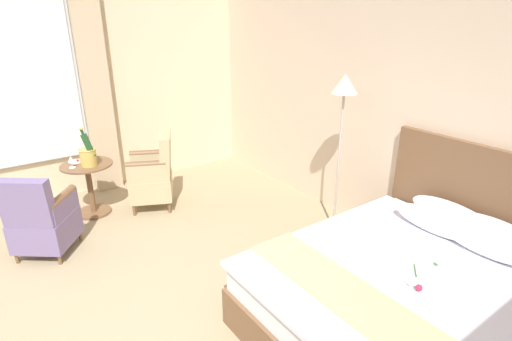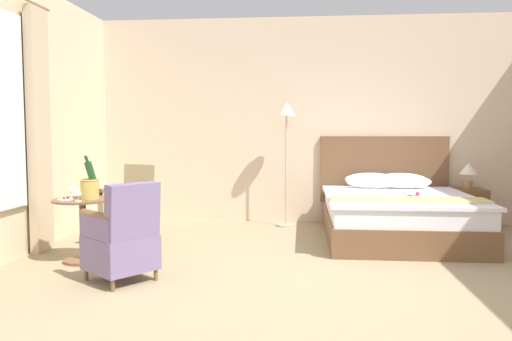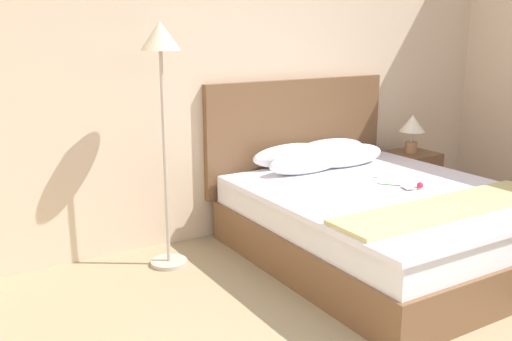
{
  "view_description": "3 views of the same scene",
  "coord_description": "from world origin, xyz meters",
  "px_view_note": "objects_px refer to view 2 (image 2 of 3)",
  "views": [
    {
      "loc": [
        2.41,
        -0.36,
        2.38
      ],
      "look_at": [
        -0.6,
        1.82,
        0.92
      ],
      "focal_mm": 28.0,
      "sensor_mm": 36.0,
      "label": 1
    },
    {
      "loc": [
        -0.2,
        -4.39,
        1.38
      ],
      "look_at": [
        -0.74,
        1.47,
        0.92
      ],
      "focal_mm": 35.0,
      "sensor_mm": 36.0,
      "label": 2
    },
    {
      "loc": [
        -1.96,
        -0.99,
        1.77
      ],
      "look_at": [
        -0.51,
        1.41,
        1.06
      ],
      "focal_mm": 40.0,
      "sensor_mm": 36.0,
      "label": 3
    }
  ],
  "objects_px": {
    "champagne_bucket": "(90,186)",
    "armchair_facing_bed": "(123,239)",
    "floor_lamp_brass": "(286,127)",
    "side_table_round": "(83,226)",
    "armchair_by_window": "(133,210)",
    "bedside_lamp": "(468,171)",
    "wine_glass_near_edge": "(78,192)",
    "nightstand": "(467,209)",
    "bed": "(396,212)",
    "wine_glass_near_bucket": "(71,188)",
    "snack_plate": "(65,199)"
  },
  "relations": [
    {
      "from": "floor_lamp_brass",
      "to": "wine_glass_near_bucket",
      "type": "bearing_deg",
      "value": -135.98
    },
    {
      "from": "bedside_lamp",
      "to": "wine_glass_near_edge",
      "type": "height_order",
      "value": "bedside_lamp"
    },
    {
      "from": "side_table_round",
      "to": "snack_plate",
      "type": "relative_size",
      "value": 4.23
    },
    {
      "from": "bedside_lamp",
      "to": "armchair_facing_bed",
      "type": "relative_size",
      "value": 0.4
    },
    {
      "from": "armchair_facing_bed",
      "to": "floor_lamp_brass",
      "type": "bearing_deg",
      "value": 63.71
    },
    {
      "from": "champagne_bucket",
      "to": "armchair_facing_bed",
      "type": "xyz_separation_m",
      "value": [
        0.59,
        -0.67,
        -0.41
      ]
    },
    {
      "from": "armchair_by_window",
      "to": "side_table_round",
      "type": "bearing_deg",
      "value": -111.38
    },
    {
      "from": "nightstand",
      "to": "champagne_bucket",
      "type": "distance_m",
      "value": 5.11
    },
    {
      "from": "bed",
      "to": "armchair_by_window",
      "type": "bearing_deg",
      "value": -166.25
    },
    {
      "from": "side_table_round",
      "to": "champagne_bucket",
      "type": "relative_size",
      "value": 1.4
    },
    {
      "from": "bedside_lamp",
      "to": "floor_lamp_brass",
      "type": "xyz_separation_m",
      "value": [
        -2.57,
        -0.04,
        0.62
      ]
    },
    {
      "from": "bed",
      "to": "armchair_by_window",
      "type": "distance_m",
      "value": 3.33
    },
    {
      "from": "armchair_facing_bed",
      "to": "champagne_bucket",
      "type": "bearing_deg",
      "value": 131.52
    },
    {
      "from": "nightstand",
      "to": "champagne_bucket",
      "type": "bearing_deg",
      "value": -154.15
    },
    {
      "from": "bed",
      "to": "nightstand",
      "type": "height_order",
      "value": "bed"
    },
    {
      "from": "floor_lamp_brass",
      "to": "side_table_round",
      "type": "relative_size",
      "value": 2.7
    },
    {
      "from": "champagne_bucket",
      "to": "snack_plate",
      "type": "relative_size",
      "value": 3.03
    },
    {
      "from": "bedside_lamp",
      "to": "armchair_by_window",
      "type": "bearing_deg",
      "value": -160.97
    },
    {
      "from": "snack_plate",
      "to": "armchair_by_window",
      "type": "height_order",
      "value": "armchair_by_window"
    },
    {
      "from": "wine_glass_near_edge",
      "to": "armchair_by_window",
      "type": "distance_m",
      "value": 0.99
    },
    {
      "from": "bedside_lamp",
      "to": "nightstand",
      "type": "bearing_deg",
      "value": 0.0
    },
    {
      "from": "side_table_round",
      "to": "wine_glass_near_bucket",
      "type": "distance_m",
      "value": 0.42
    },
    {
      "from": "floor_lamp_brass",
      "to": "champagne_bucket",
      "type": "xyz_separation_m",
      "value": [
        -2.0,
        -2.17,
        -0.63
      ]
    },
    {
      "from": "champagne_bucket",
      "to": "armchair_by_window",
      "type": "xyz_separation_m",
      "value": [
        0.21,
        0.71,
        -0.36
      ]
    },
    {
      "from": "champagne_bucket",
      "to": "nightstand",
      "type": "bearing_deg",
      "value": 25.85
    },
    {
      "from": "wine_glass_near_bucket",
      "to": "armchair_facing_bed",
      "type": "distance_m",
      "value": 1.14
    },
    {
      "from": "wine_glass_near_edge",
      "to": "snack_plate",
      "type": "xyz_separation_m",
      "value": [
        -0.18,
        0.09,
        -0.09
      ]
    },
    {
      "from": "side_table_round",
      "to": "armchair_by_window",
      "type": "bearing_deg",
      "value": 68.62
    },
    {
      "from": "snack_plate",
      "to": "wine_glass_near_bucket",
      "type": "bearing_deg",
      "value": 87.87
    },
    {
      "from": "champagne_bucket",
      "to": "armchair_facing_bed",
      "type": "distance_m",
      "value": 0.99
    },
    {
      "from": "bed",
      "to": "wine_glass_near_bucket",
      "type": "distance_m",
      "value": 3.97
    },
    {
      "from": "floor_lamp_brass",
      "to": "armchair_by_window",
      "type": "height_order",
      "value": "floor_lamp_brass"
    },
    {
      "from": "snack_plate",
      "to": "armchair_by_window",
      "type": "distance_m",
      "value": 0.95
    },
    {
      "from": "champagne_bucket",
      "to": "wine_glass_near_edge",
      "type": "distance_m",
      "value": 0.2
    },
    {
      "from": "bedside_lamp",
      "to": "side_table_round",
      "type": "distance_m",
      "value": 5.18
    },
    {
      "from": "side_table_round",
      "to": "armchair_facing_bed",
      "type": "bearing_deg",
      "value": -44.08
    },
    {
      "from": "champagne_bucket",
      "to": "wine_glass_near_bucket",
      "type": "distance_m",
      "value": 0.22
    },
    {
      "from": "bed",
      "to": "floor_lamp_brass",
      "type": "distance_m",
      "value": 1.94
    },
    {
      "from": "nightstand",
      "to": "champagne_bucket",
      "type": "relative_size",
      "value": 1.2
    },
    {
      "from": "bed",
      "to": "floor_lamp_brass",
      "type": "relative_size",
      "value": 1.26
    },
    {
      "from": "wine_glass_near_bucket",
      "to": "snack_plate",
      "type": "xyz_separation_m",
      "value": [
        -0.0,
        -0.13,
        -0.1
      ]
    },
    {
      "from": "armchair_by_window",
      "to": "wine_glass_near_edge",
      "type": "bearing_deg",
      "value": -105.86
    },
    {
      "from": "nightstand",
      "to": "armchair_by_window",
      "type": "bearing_deg",
      "value": -160.97
    },
    {
      "from": "champagne_bucket",
      "to": "bedside_lamp",
      "type": "bearing_deg",
      "value": 25.85
    },
    {
      "from": "wine_glass_near_bucket",
      "to": "armchair_by_window",
      "type": "relative_size",
      "value": 0.16
    },
    {
      "from": "bedside_lamp",
      "to": "champagne_bucket",
      "type": "bearing_deg",
      "value": -154.15
    },
    {
      "from": "champagne_bucket",
      "to": "armchair_facing_bed",
      "type": "relative_size",
      "value": 0.52
    },
    {
      "from": "armchair_facing_bed",
      "to": "armchair_by_window",
      "type": "bearing_deg",
      "value": 105.57
    },
    {
      "from": "armchair_by_window",
      "to": "armchair_facing_bed",
      "type": "bearing_deg",
      "value": -74.43
    },
    {
      "from": "bed",
      "to": "armchair_facing_bed",
      "type": "distance_m",
      "value": 3.59
    }
  ]
}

